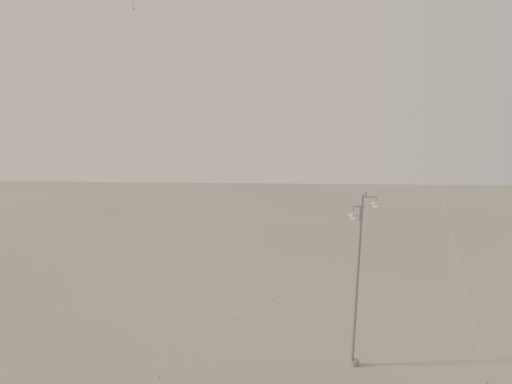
{
  "coord_description": "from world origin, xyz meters",
  "views": [
    {
      "loc": [
        1.91,
        -25.12,
        12.31
      ],
      "look_at": [
        -0.18,
        5.0,
        8.31
      ],
      "focal_mm": 40.0,
      "sensor_mm": 36.0,
      "label": 1
    }
  ],
  "objects": [
    {
      "name": "street_lamp",
      "position": [
        5.02,
        2.15,
        4.66
      ],
      "size": [
        1.61,
        0.62,
        8.74
      ],
      "color": "gray",
      "rests_on": "ground"
    },
    {
      "name": "kite_3",
      "position": [
        -8.98,
        7.77,
        15.66
      ],
      "size": [
        3.25,
        12.98,
        20.79
      ],
      "rotation": [
        0.0,
        0.0,
        -0.52
      ],
      "color": "maroon",
      "rests_on": "ground"
    },
    {
      "name": "kite_1",
      "position": [
        -2.33,
        5.17,
        17.33
      ],
      "size": [
        2.92,
        6.91,
        22.5
      ],
      "rotation": [
        0.0,
        0.0,
        -1.01
      ],
      "color": "black",
      "rests_on": "ground"
    },
    {
      "name": "ground",
      "position": [
        0.0,
        0.0,
        0.0
      ],
      "size": [
        160.0,
        160.0,
        0.0
      ],
      "primitive_type": "plane",
      "color": "#9E9282",
      "rests_on": "ground"
    },
    {
      "name": "kite_5",
      "position": [
        -4.5,
        23.25,
        20.47
      ],
      "size": [
        6.4,
        14.47,
        25.9
      ],
      "rotation": [
        0.0,
        0.0,
        -1.02
      ],
      "color": "#AD551C",
      "rests_on": "ground"
    }
  ]
}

